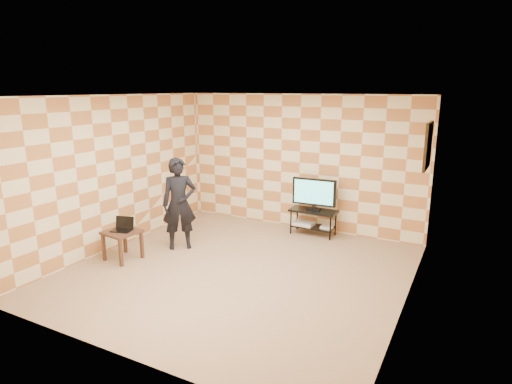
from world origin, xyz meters
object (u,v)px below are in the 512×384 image
(side_table, at_px, (122,236))
(person, at_px, (179,204))
(tv_stand, at_px, (313,217))
(tv, at_px, (314,193))

(side_table, relative_size, person, 0.35)
(side_table, bearing_deg, tv_stand, 48.13)
(tv_stand, relative_size, person, 0.56)
(tv, relative_size, side_table, 1.49)
(tv, bearing_deg, side_table, -131.90)
(tv_stand, bearing_deg, tv, -93.23)
(person, bearing_deg, tv, 2.16)
(tv_stand, bearing_deg, person, -136.33)
(tv_stand, height_order, person, person)
(tv_stand, relative_size, side_table, 1.58)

